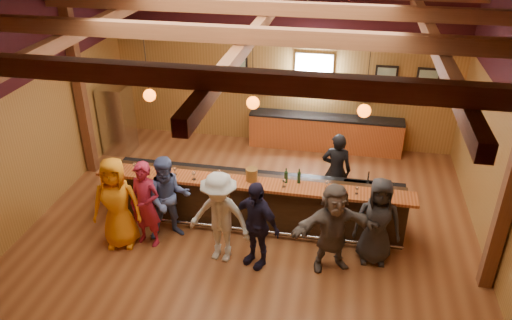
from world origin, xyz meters
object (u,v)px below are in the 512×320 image
object	(u,v)px
customer_navy	(256,224)
customer_brown	(333,228)
customer_orange	(117,203)
customer_redvest	(146,205)
bar_counter	(255,199)
back_bar_cabinet	(325,133)
bartender	(336,171)
customer_white	(220,218)
ice_bucket	(252,174)
stainless_fridge	(117,119)
customer_dark	(377,221)
bottle_a	(286,177)
customer_denim	(169,199)

from	to	relation	value
customer_navy	customer_brown	xyz separation A→B (m)	(1.37, 0.15, 0.00)
customer_orange	customer_navy	world-z (taller)	customer_orange
customer_orange	customer_redvest	size ratio (longest dim) A/B	1.06
bar_counter	back_bar_cabinet	world-z (taller)	bar_counter
bartender	customer_white	bearing A→B (deg)	49.34
ice_bucket	bartender	bearing A→B (deg)	35.27
bar_counter	bartender	xyz separation A→B (m)	(1.58, 0.90, 0.34)
stainless_fridge	customer_brown	xyz separation A→B (m)	(5.75, -3.64, -0.03)
back_bar_cabinet	customer_navy	world-z (taller)	customer_navy
bar_counter	customer_dark	world-z (taller)	customer_dark
ice_bucket	customer_orange	bearing A→B (deg)	-156.74
customer_redvest	customer_navy	size ratio (longest dim) A/B	1.02
customer_redvest	bottle_a	xyz separation A→B (m)	(2.54, 0.94, 0.35)
customer_dark	customer_denim	bearing A→B (deg)	178.89
stainless_fridge	bartender	xyz separation A→B (m)	(5.70, -1.55, -0.04)
customer_orange	customer_denim	size ratio (longest dim) A/B	1.06
bartender	ice_bucket	xyz separation A→B (m)	(-1.61, -1.14, 0.37)
customer_denim	bottle_a	distance (m)	2.31
customer_denim	bottle_a	bearing A→B (deg)	-7.51
customer_denim	bottle_a	size ratio (longest dim) A/B	5.61
bar_counter	customer_denim	bearing A→B (deg)	-150.99
customer_redvest	bartender	world-z (taller)	customer_redvest
customer_redvest	customer_navy	world-z (taller)	customer_redvest
customer_denim	customer_dark	size ratio (longest dim) A/B	1.02
customer_orange	customer_dark	distance (m)	4.84
ice_bucket	customer_denim	bearing A→B (deg)	-157.96
customer_orange	customer_dark	world-z (taller)	customer_orange
customer_navy	customer_dark	bearing A→B (deg)	41.66
bar_counter	customer_redvest	xyz separation A→B (m)	(-1.90, -1.14, 0.36)
customer_denim	customer_white	size ratio (longest dim) A/B	0.97
customer_white	customer_brown	size ratio (longest dim) A/B	1.05
customer_denim	customer_redvest	bearing A→B (deg)	-165.60
back_bar_cabinet	ice_bucket	bearing A→B (deg)	-107.62
customer_orange	customer_redvest	world-z (taller)	customer_orange
customer_brown	ice_bucket	size ratio (longest dim) A/B	6.88
customer_denim	customer_brown	size ratio (longest dim) A/B	1.01
customer_brown	bottle_a	world-z (taller)	customer_brown
bar_counter	customer_white	size ratio (longest dim) A/B	3.45
stainless_fridge	ice_bucket	distance (m)	4.91
customer_dark	customer_navy	bearing A→B (deg)	-168.14
customer_denim	customer_navy	size ratio (longest dim) A/B	1.02
customer_redvest	customer_dark	xyz separation A→B (m)	(4.31, 0.30, -0.02)
customer_orange	customer_redvest	bearing A→B (deg)	2.82
customer_orange	customer_white	world-z (taller)	customer_orange
bar_counter	customer_white	xyz separation A→B (m)	(-0.40, -1.34, 0.39)
bottle_a	customer_navy	bearing A→B (deg)	-108.33
ice_bucket	bottle_a	xyz separation A→B (m)	(0.67, 0.04, -0.00)
customer_denim	ice_bucket	xyz separation A→B (m)	(1.52, 0.61, 0.35)
customer_dark	customer_redvest	bearing A→B (deg)	-177.34
bar_counter	customer_redvest	world-z (taller)	customer_redvest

